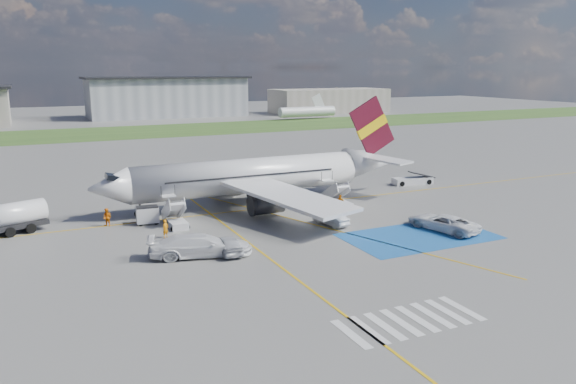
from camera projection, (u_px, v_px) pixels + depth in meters
name	position (u px, v px, depth m)	size (l,w,h in m)	color
ground	(303.00, 239.00, 51.27)	(400.00, 400.00, 0.00)	#60605E
grass_strip	(125.00, 132.00, 135.07)	(400.00, 30.00, 0.01)	#2D4C1E
taxiway_line_main	(254.00, 209.00, 61.85)	(120.00, 0.20, 0.01)	gold
taxiway_line_cross	(304.00, 285.00, 40.36)	(0.20, 60.00, 0.01)	gold
taxiway_line_diag	(254.00, 209.00, 61.85)	(0.20, 60.00, 0.01)	gold
staging_box	(419.00, 236.00, 51.92)	(14.00, 8.00, 0.01)	#1A549C
crosswalk	(409.00, 321.00, 34.64)	(9.00, 4.00, 0.01)	silver
terminal_centre	(167.00, 97.00, 177.41)	(48.00, 18.00, 12.00)	gray
terminal_east	(329.00, 101.00, 194.66)	(40.00, 16.00, 8.00)	gray
airliner	(260.00, 175.00, 63.51)	(36.81, 32.95, 11.92)	silver
airstairs_fwd	(177.00, 221.00, 54.84)	(1.90, 5.20, 3.60)	silver
airstairs_aft	(340.00, 202.00, 62.57)	(1.90, 5.20, 3.60)	silver
gpu_cart	(148.00, 216.00, 55.88)	(2.31, 1.62, 1.81)	silver
belt_loader	(413.00, 181.00, 75.04)	(5.96, 2.80, 1.73)	silver
car_silver_a	(227.00, 244.00, 47.12)	(1.80, 4.48, 1.52)	#B9BBC1
car_silver_b	(331.00, 219.00, 55.53)	(1.41, 4.04, 1.33)	#B7BABF
van_white_a	(443.00, 220.00, 53.68)	(2.55, 5.52, 2.07)	white
van_white_b	(200.00, 242.00, 46.22)	(2.58, 6.33, 2.48)	white
crew_fwd	(166.00, 229.00, 51.33)	(0.62, 0.41, 1.71)	orange
crew_nose	(107.00, 217.00, 54.99)	(0.88, 0.69, 1.82)	orange
crew_aft	(340.00, 203.00, 60.98)	(1.05, 0.44, 1.79)	orange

